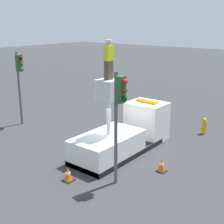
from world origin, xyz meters
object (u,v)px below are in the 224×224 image
object	(u,v)px
worker	(109,60)
fire_hydrant	(204,126)
traffic_cone_rear	(68,174)
traffic_light_pole	(119,107)
traffic_cone_curbside	(162,165)
bucket_truck	(124,135)
traffic_light_across	(19,74)

from	to	relation	value
worker	fire_hydrant	bearing A→B (deg)	-20.00
traffic_cone_rear	traffic_light_pole	bearing A→B (deg)	-58.27
traffic_light_pole	traffic_cone_curbside	world-z (taller)	traffic_light_pole
bucket_truck	traffic_light_pole	xyz separation A→B (m)	(-2.88, -1.85, 2.40)
fire_hydrant	traffic_cone_curbside	distance (m)	5.67
bucket_truck	worker	bearing A→B (deg)	180.00
traffic_light_pole	traffic_cone_curbside	xyz separation A→B (m)	(2.02, -0.81, -2.93)
traffic_cone_rear	traffic_cone_curbside	bearing A→B (deg)	-39.69
traffic_light_across	fire_hydrant	world-z (taller)	traffic_light_across
traffic_cone_rear	traffic_cone_curbside	size ratio (longest dim) A/B	0.95
traffic_light_across	traffic_cone_rear	world-z (taller)	traffic_light_across
traffic_light_pole	traffic_light_across	bearing A→B (deg)	76.80
worker	traffic_cone_curbside	distance (m)	5.15
worker	fire_hydrant	distance (m)	7.68
traffic_light_pole	traffic_light_across	xyz separation A→B (m)	(2.18, 9.29, -0.01)
worker	fire_hydrant	xyz separation A→B (m)	(6.03, -2.19, -4.22)
worker	traffic_light_pole	xyz separation A→B (m)	(-1.64, -1.85, -1.46)
bucket_truck	traffic_light_pole	size ratio (longest dim) A/B	1.32
fire_hydrant	traffic_cone_curbside	size ratio (longest dim) A/B	1.52
fire_hydrant	traffic_cone_rear	bearing A→B (deg)	166.40
bucket_truck	fire_hydrant	bearing A→B (deg)	-24.63
traffic_light_across	traffic_cone_curbside	size ratio (longest dim) A/B	7.15
traffic_light_pole	worker	bearing A→B (deg)	48.40
bucket_truck	traffic_light_across	size ratio (longest dim) A/B	1.32
worker	traffic_light_across	bearing A→B (deg)	85.86
fire_hydrant	traffic_cone_curbside	bearing A→B (deg)	-175.29
traffic_cone_rear	traffic_cone_curbside	distance (m)	4.05
fire_hydrant	traffic_light_pole	bearing A→B (deg)	177.41
traffic_cone_curbside	bucket_truck	bearing A→B (deg)	72.04
traffic_light_across	fire_hydrant	size ratio (longest dim) A/B	4.71
traffic_cone_rear	fire_hydrant	bearing A→B (deg)	-13.60
traffic_light_across	traffic_cone_rear	distance (m)	8.70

